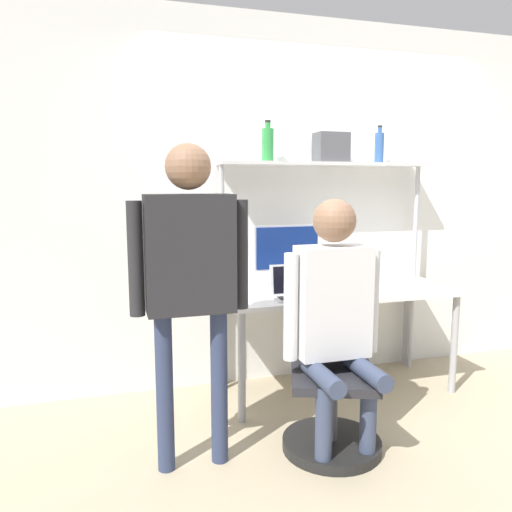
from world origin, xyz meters
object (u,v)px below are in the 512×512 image
person_seated (335,306)px  bottle_blue (379,147)px  storage_box (331,147)px  laptop (297,288)px  bottle_green (268,144)px  person_standing (190,265)px  monitor (287,252)px  office_chair (332,400)px  cell_phone (336,295)px

person_seated → bottle_blue: size_ratio=5.14×
storage_box → laptop: bearing=-136.6°
person_seated → bottle_green: bottle_green is taller
person_standing → bottle_green: bearing=52.4°
monitor → bottle_blue: (0.75, 0.03, 0.76)m
monitor → bottle_green: bearing=166.8°
office_chair → bottle_blue: (0.80, 0.96, 1.49)m
person_seated → bottle_blue: (0.82, 1.00, 0.93)m
monitor → person_seated: person_seated is taller
monitor → person_standing: bearing=-133.6°
laptop → bottle_blue: (0.80, 0.38, 0.96)m
cell_phone → bottle_green: (-0.35, 0.42, 1.02)m
office_chair → monitor: bearing=86.4°
cell_phone → storage_box: 1.09m
person_standing → storage_box: storage_box is taller
laptop → person_seated: person_seated is taller
cell_phone → bottle_blue: bottle_blue is taller
monitor → laptop: 0.40m
laptop → person_standing: size_ratio=0.21×
cell_phone → storage_box: (0.14, 0.42, 1.00)m
person_seated → bottle_blue: bearing=50.6°
cell_phone → person_seated: person_seated is taller
bottle_blue → laptop: bearing=-154.6°
person_seated → office_chair: bearing=71.3°
bottle_blue → person_standing: bearing=-149.9°
cell_phone → bottle_green: size_ratio=0.53×
laptop → bottle_blue: 1.30m
laptop → cell_phone: size_ratio=2.35×
storage_box → person_standing: bearing=-142.4°
laptop → office_chair: 0.79m
person_standing → laptop: bearing=34.4°
cell_phone → office_chair: 0.77m
laptop → cell_phone: laptop is taller
office_chair → bottle_blue: bearing=49.9°
bottle_blue → storage_box: (-0.40, 0.00, -0.01)m
laptop → bottle_blue: bottle_blue is taller
person_seated → laptop: bearing=87.9°
cell_phone → office_chair: (-0.27, -0.54, -0.48)m
laptop → bottle_green: (-0.09, 0.38, 0.96)m
monitor → cell_phone: monitor is taller
person_standing → bottle_blue: size_ratio=6.14×
monitor → person_seated: size_ratio=0.35×
bottle_green → office_chair: bearing=-85.2°
cell_phone → office_chair: bearing=-116.7°
monitor → cell_phone: bearing=-60.9°
cell_phone → office_chair: office_chair is taller
bottle_green → bottle_blue: bearing=0.0°
bottle_blue → storage_box: 0.40m
person_standing → bottle_green: (0.71, 0.93, 0.68)m
person_seated → cell_phone: bearing=63.8°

